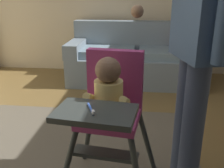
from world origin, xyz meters
TOP-DOWN VIEW (x-y plane):
  - ground at (0.00, 0.00)m, footprint 5.67×6.55m
  - couch at (0.42, 1.98)m, footprint 1.97×0.86m
  - high_chair at (0.28, -0.35)m, footprint 0.67×0.78m
  - adult_standing at (0.79, -0.23)m, footprint 0.59×0.49m

SIDE VIEW (x-z plane):
  - ground at x=0.00m, z-range -0.10..0.00m
  - couch at x=0.42m, z-range -0.10..0.76m
  - high_chair at x=0.28m, z-range 0.18..1.12m
  - adult_standing at x=0.79m, z-range 0.11..1.76m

